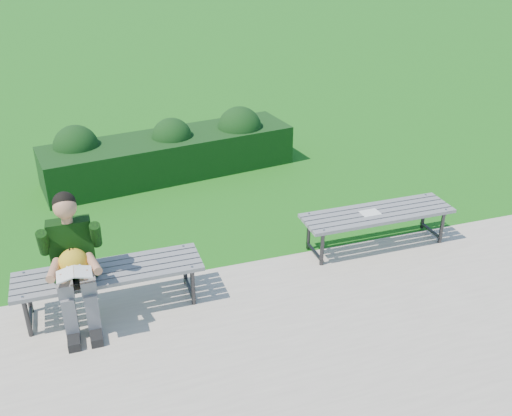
{
  "coord_description": "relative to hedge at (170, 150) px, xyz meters",
  "views": [
    {
      "loc": [
        -1.55,
        -5.24,
        3.51
      ],
      "look_at": [
        0.14,
        -0.21,
        0.81
      ],
      "focal_mm": 40.0,
      "sensor_mm": 36.0,
      "label": 1
    }
  ],
  "objects": [
    {
      "name": "bench_right",
      "position": [
        1.87,
        -2.96,
        0.04
      ],
      "size": [
        1.8,
        0.5,
        0.46
      ],
      "color": "slate",
      "rests_on": "walkway"
    },
    {
      "name": "ground",
      "position": [
        0.21,
        -2.84,
        -0.38
      ],
      "size": [
        80.0,
        80.0,
        0.0
      ],
      "color": "#3D7722",
      "rests_on": "ground"
    },
    {
      "name": "walkway",
      "position": [
        0.21,
        -4.59,
        -0.37
      ],
      "size": [
        30.0,
        3.5,
        0.02
      ],
      "color": "#BEB9A0",
      "rests_on": "ground"
    },
    {
      "name": "paper_sheet",
      "position": [
        1.77,
        -2.96,
        0.1
      ],
      "size": [
        0.22,
        0.16,
        0.01
      ],
      "color": "white",
      "rests_on": "bench_right"
    },
    {
      "name": "seated_boy",
      "position": [
        -1.52,
        -3.32,
        0.34
      ],
      "size": [
        0.56,
        0.76,
        1.31
      ],
      "color": "gray",
      "rests_on": "walkway"
    },
    {
      "name": "bench_left",
      "position": [
        -1.22,
        -3.22,
        0.04
      ],
      "size": [
        1.8,
        0.5,
        0.46
      ],
      "color": "slate",
      "rests_on": "walkway"
    },
    {
      "name": "hedge",
      "position": [
        0.0,
        0.0,
        0.0
      ],
      "size": [
        3.85,
        1.47,
        0.92
      ],
      "color": "#17360E",
      "rests_on": "ground"
    }
  ]
}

